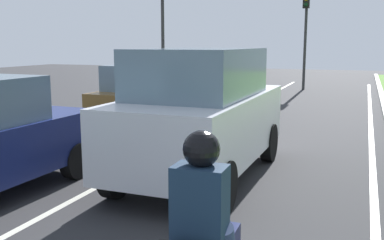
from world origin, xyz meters
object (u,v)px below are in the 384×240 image
traffic_light_far_median (306,20)px  car_hatchback_far (145,96)px  traffic_light_overhead_left (161,12)px  rider_person (201,202)px  car_suv_ahead (202,113)px

traffic_light_far_median → car_hatchback_far: bearing=-103.1°
car_hatchback_far → traffic_light_overhead_left: 7.29m
car_hatchback_far → traffic_light_overhead_left: size_ratio=0.70×
traffic_light_overhead_left → car_hatchback_far: bearing=-69.4°
traffic_light_overhead_left → traffic_light_far_median: size_ratio=1.03×
traffic_light_far_median → rider_person: bearing=-84.8°
car_suv_ahead → traffic_light_far_median: (-0.32, 16.21, 2.36)m
car_suv_ahead → traffic_light_overhead_left: size_ratio=0.84×
car_suv_ahead → car_hatchback_far: bearing=128.9°
rider_person → car_suv_ahead: bearing=108.4°
car_hatchback_far → traffic_light_far_median: size_ratio=0.72×
car_suv_ahead → traffic_light_overhead_left: bearing=118.8°
car_suv_ahead → traffic_light_far_median: bearing=91.6°
car_suv_ahead → traffic_light_overhead_left: (-5.54, 10.30, 2.48)m
car_suv_ahead → car_hatchback_far: (-3.16, 3.98, -0.28)m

